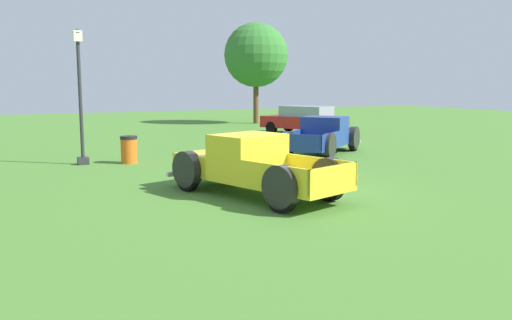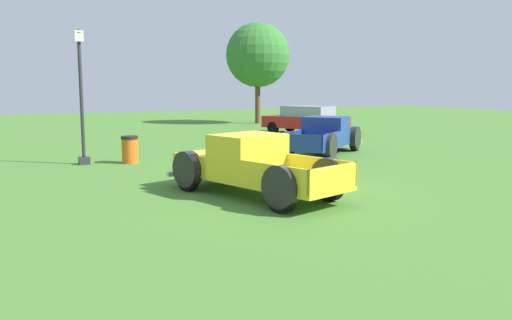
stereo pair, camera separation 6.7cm
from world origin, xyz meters
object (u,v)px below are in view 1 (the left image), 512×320
Objects in this scene: pickup_truck_behind_left at (325,136)px; oak_tree_east at (256,55)px; sedan_distant_a at (304,119)px; trash_can at (129,150)px; pickup_truck_foreground at (246,165)px; lamp_post_far at (80,94)px.

oak_tree_east is at bearing 73.58° from pickup_truck_behind_left.
pickup_truck_behind_left is at bearing -115.43° from sedan_distant_a.
pickup_truck_behind_left is 5.07× the size of trash_can.
sedan_distant_a is at bearing 53.68° from pickup_truck_foreground.
lamp_post_far is 4.81× the size of trash_can.
lamp_post_far reaches higher than sedan_distant_a.
trash_can is (-11.08, -6.57, -0.32)m from sedan_distant_a.
trash_can is at bearing -149.33° from sedan_distant_a.
lamp_post_far is at bearing -133.50° from oak_tree_east.
trash_can is (1.49, -0.43, -1.91)m from lamp_post_far.
pickup_truck_foreground is at bearing -126.32° from sedan_distant_a.
pickup_truck_behind_left is at bearing -106.42° from oak_tree_east.
pickup_truck_behind_left is (6.14, 5.75, -0.02)m from pickup_truck_foreground.
trash_can is (-1.44, 6.54, -0.24)m from pickup_truck_foreground.
pickup_truck_foreground is at bearing -136.85° from pickup_truck_behind_left.
sedan_distant_a is 1.08× the size of lamp_post_far.
sedan_distant_a is 14.07m from lamp_post_far.
pickup_truck_behind_left reaches higher than trash_can.
oak_tree_east is (10.75, 21.39, 3.91)m from pickup_truck_foreground.
pickup_truck_foreground is at bearing -116.68° from oak_tree_east.
lamp_post_far is at bearing 172.33° from pickup_truck_behind_left.
sedan_distant_a reaches higher than pickup_truck_foreground.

